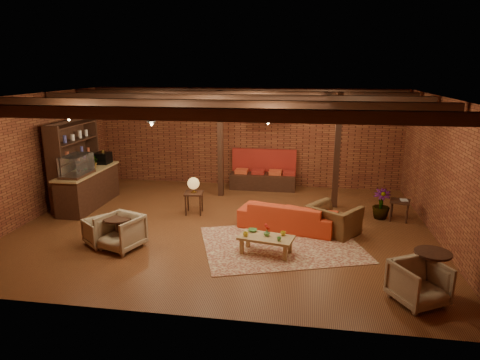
% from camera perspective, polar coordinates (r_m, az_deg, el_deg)
% --- Properties ---
extents(floor, '(10.00, 10.00, 0.00)m').
position_cam_1_polar(floor, '(10.75, -2.16, -6.17)').
color(floor, '#431D10').
rests_on(floor, ground).
extents(ceiling, '(10.00, 8.00, 0.02)m').
position_cam_1_polar(ceiling, '(10.06, -2.34, 11.11)').
color(ceiling, black).
rests_on(ceiling, wall_back).
extents(wall_back, '(10.00, 0.02, 3.20)m').
position_cam_1_polar(wall_back, '(14.16, 0.90, 5.70)').
color(wall_back, maroon).
rests_on(wall_back, ground).
extents(wall_front, '(10.00, 0.02, 3.20)m').
position_cam_1_polar(wall_front, '(6.56, -9.04, -5.45)').
color(wall_front, maroon).
rests_on(wall_front, ground).
extents(wall_left, '(0.02, 8.00, 3.20)m').
position_cam_1_polar(wall_left, '(12.26, -25.85, 2.77)').
color(wall_left, maroon).
rests_on(wall_left, ground).
extents(wall_right, '(0.02, 8.00, 3.20)m').
position_cam_1_polar(wall_right, '(10.54, 25.49, 1.04)').
color(wall_right, maroon).
rests_on(wall_right, ground).
extents(ceiling_beams, '(9.80, 6.40, 0.22)m').
position_cam_1_polar(ceiling_beams, '(10.07, -2.33, 10.43)').
color(ceiling_beams, black).
rests_on(ceiling_beams, ceiling).
extents(ceiling_pipe, '(9.60, 0.12, 0.12)m').
position_cam_1_polar(ceiling_pipe, '(11.65, -0.76, 9.91)').
color(ceiling_pipe, black).
rests_on(ceiling_pipe, ceiling).
extents(post_left, '(0.16, 0.16, 3.20)m').
position_cam_1_polar(post_left, '(12.90, -2.63, 4.78)').
color(post_left, black).
rests_on(post_left, ground).
extents(post_right, '(0.16, 0.16, 3.20)m').
position_cam_1_polar(post_right, '(12.08, 12.82, 3.73)').
color(post_right, black).
rests_on(post_right, ground).
extents(service_counter, '(0.80, 2.50, 1.60)m').
position_cam_1_polar(service_counter, '(12.79, -19.62, 0.16)').
color(service_counter, black).
rests_on(service_counter, ground).
extents(plant_counter, '(0.35, 0.39, 0.30)m').
position_cam_1_polar(plant_counter, '(12.82, -18.97, 2.19)').
color(plant_counter, '#337F33').
rests_on(plant_counter, service_counter).
extents(shelving_hutch, '(0.52, 2.00, 2.40)m').
position_cam_1_polar(shelving_hutch, '(12.98, -21.12, 2.05)').
color(shelving_hutch, black).
rests_on(shelving_hutch, ground).
extents(banquette, '(2.10, 0.70, 1.00)m').
position_cam_1_polar(banquette, '(13.87, 3.08, 0.85)').
color(banquette, maroon).
rests_on(banquette, ground).
extents(service_sign, '(0.86, 0.06, 0.30)m').
position_cam_1_polar(service_sign, '(13.10, 2.98, 8.25)').
color(service_sign, orange).
rests_on(service_sign, ceiling).
extents(ceiling_spotlights, '(6.40, 4.40, 0.28)m').
position_cam_1_polar(ceiling_spotlights, '(10.08, -2.32, 9.18)').
color(ceiling_spotlights, black).
rests_on(ceiling_spotlights, ceiling).
extents(rug, '(4.06, 3.55, 0.01)m').
position_cam_1_polar(rug, '(9.74, 5.52, -8.49)').
color(rug, maroon).
rests_on(rug, floor).
extents(sofa, '(2.46, 1.40, 0.68)m').
position_cam_1_polar(sofa, '(10.55, 6.35, -4.71)').
color(sofa, '#BD351A').
rests_on(sofa, floor).
extents(coffee_table, '(1.23, 0.78, 0.64)m').
position_cam_1_polar(coffee_table, '(9.13, 3.44, -7.75)').
color(coffee_table, olive).
rests_on(coffee_table, floor).
extents(side_table_lamp, '(0.53, 0.53, 1.01)m').
position_cam_1_polar(side_table_lamp, '(11.48, -6.22, -0.83)').
color(side_table_lamp, black).
rests_on(side_table_lamp, floor).
extents(round_table_left, '(0.63, 0.63, 0.65)m').
position_cam_1_polar(round_table_left, '(9.86, -15.92, -6.01)').
color(round_table_left, black).
rests_on(round_table_left, floor).
extents(armchair_a, '(0.88, 0.89, 0.67)m').
position_cam_1_polar(armchair_a, '(10.05, -17.99, -6.42)').
color(armchair_a, '#BFAF94').
rests_on(armchair_a, floor).
extents(armchair_b, '(1.03, 1.00, 0.83)m').
position_cam_1_polar(armchair_b, '(9.69, -15.62, -6.51)').
color(armchair_b, '#BFAF94').
rests_on(armchair_b, floor).
extents(armchair_right, '(1.28, 1.20, 0.94)m').
position_cam_1_polar(armchair_right, '(10.36, 12.43, -4.57)').
color(armchair_right, brown).
rests_on(armchair_right, floor).
extents(side_table_book, '(0.59, 0.59, 0.56)m').
position_cam_1_polar(side_table_book, '(11.74, 20.58, -2.75)').
color(side_table_book, black).
rests_on(side_table_book, floor).
extents(round_table_right, '(0.63, 0.63, 0.74)m').
position_cam_1_polar(round_table_right, '(8.35, 24.17, -10.28)').
color(round_table_right, black).
rests_on(round_table_right, floor).
extents(armchair_far, '(1.03, 1.02, 0.80)m').
position_cam_1_polar(armchair_far, '(7.90, 22.79, -12.34)').
color(armchair_far, '#BFAF94').
rests_on(armchair_far, floor).
extents(plant_tall, '(1.48, 1.48, 2.37)m').
position_cam_1_polar(plant_tall, '(11.53, 18.63, 0.66)').
color(plant_tall, '#4C7F4C').
rests_on(plant_tall, floor).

